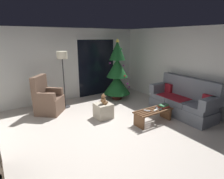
{
  "coord_description": "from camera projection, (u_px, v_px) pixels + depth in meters",
  "views": [
    {
      "loc": [
        -2.22,
        -3.3,
        2.21
      ],
      "look_at": [
        0.4,
        0.7,
        0.85
      ],
      "focal_mm": 29.95,
      "sensor_mm": 36.0,
      "label": 1
    }
  ],
  "objects": [
    {
      "name": "teddy_bear_chestnut",
      "position": [
        104.0,
        100.0,
        5.14
      ],
      "size": [
        0.21,
        0.21,
        0.29
      ],
      "color": "brown",
      "rests_on": "ottoman"
    },
    {
      "name": "wall_back",
      "position": [
        66.0,
        65.0,
        6.55
      ],
      "size": [
        5.72,
        0.12,
        2.5
      ],
      "primitive_type": "cube",
      "color": "silver",
      "rests_on": "ground"
    },
    {
      "name": "coffee_table",
      "position": [
        153.0,
        114.0,
        4.92
      ],
      "size": [
        1.1,
        0.4,
        0.36
      ],
      "color": "brown",
      "rests_on": "ground"
    },
    {
      "name": "remote_graphite",
      "position": [
        157.0,
        108.0,
        4.98
      ],
      "size": [
        0.11,
        0.16,
        0.02
      ],
      "primitive_type": "cube",
      "rotation": [
        0.0,
        0.0,
        5.8
      ],
      "color": "#333338",
      "rests_on": "coffee_table"
    },
    {
      "name": "cell_phone",
      "position": [
        164.0,
        104.0,
        5.05
      ],
      "size": [
        0.11,
        0.16,
        0.01
      ],
      "primitive_type": "cube",
      "rotation": [
        0.0,
        0.0,
        -0.33
      ],
      "color": "black",
      "rests_on": "book_stack"
    },
    {
      "name": "remote_white",
      "position": [
        156.0,
        110.0,
        4.85
      ],
      "size": [
        0.16,
        0.08,
        0.02
      ],
      "primitive_type": "cube",
      "rotation": [
        0.0,
        0.0,
        1.84
      ],
      "color": "silver",
      "rests_on": "coffee_table"
    },
    {
      "name": "christmas_tree",
      "position": [
        117.0,
        73.0,
        6.63
      ],
      "size": [
        0.95,
        0.95,
        2.15
      ],
      "color": "#4C1E19",
      "rests_on": "ground"
    },
    {
      "name": "floor_lamp",
      "position": [
        62.0,
        61.0,
        5.66
      ],
      "size": [
        0.32,
        0.32,
        1.78
      ],
      "color": "#2D2D30",
      "rests_on": "ground"
    },
    {
      "name": "wall_right",
      "position": [
        193.0,
        70.0,
        5.6
      ],
      "size": [
        0.12,
        6.0,
        2.5
      ],
      "primitive_type": "cube",
      "color": "silver",
      "rests_on": "ground"
    },
    {
      "name": "armchair",
      "position": [
        48.0,
        100.0,
        5.51
      ],
      "size": [
        0.97,
        0.97,
        1.13
      ],
      "color": "brown",
      "rests_on": "ground"
    },
    {
      "name": "book_stack",
      "position": [
        164.0,
        106.0,
        5.06
      ],
      "size": [
        0.26,
        0.21,
        0.07
      ],
      "color": "#A32D28",
      "rests_on": "coffee_table"
    },
    {
      "name": "ottoman",
      "position": [
        103.0,
        111.0,
        5.23
      ],
      "size": [
        0.44,
        0.44,
        0.42
      ],
      "primitive_type": "cube",
      "color": "#B2A893",
      "rests_on": "ground"
    },
    {
      "name": "remote_silver",
      "position": [
        147.0,
        111.0,
        4.81
      ],
      "size": [
        0.12,
        0.16,
        0.02
      ],
      "primitive_type": "cube",
      "rotation": [
        0.0,
        0.0,
        3.69
      ],
      "color": "#ADADB2",
      "rests_on": "coffee_table"
    },
    {
      "name": "ground_plane",
      "position": [
        114.0,
        133.0,
        4.43
      ],
      "size": [
        7.0,
        7.0,
        0.0
      ],
      "primitive_type": "plane",
      "color": "#BCB2A8"
    },
    {
      "name": "remote_black",
      "position": [
        161.0,
        109.0,
        4.89
      ],
      "size": [
        0.16,
        0.11,
        0.02
      ],
      "primitive_type": "cube",
      "rotation": [
        0.0,
        0.0,
        2.05
      ],
      "color": "black",
      "rests_on": "coffee_table"
    },
    {
      "name": "couch",
      "position": [
        183.0,
        101.0,
        5.42
      ],
      "size": [
        0.86,
        1.97,
        1.08
      ],
      "color": "slate",
      "rests_on": "ground"
    },
    {
      "name": "patio_door_frame",
      "position": [
        96.0,
        67.0,
        7.16
      ],
      "size": [
        1.6,
        0.02,
        2.2
      ],
      "primitive_type": "cube",
      "color": "silver",
      "rests_on": "ground"
    },
    {
      "name": "patio_door_glass",
      "position": [
        97.0,
        68.0,
        7.16
      ],
      "size": [
        1.5,
        0.02,
        2.1
      ],
      "primitive_type": "cube",
      "color": "black",
      "rests_on": "ground"
    }
  ]
}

